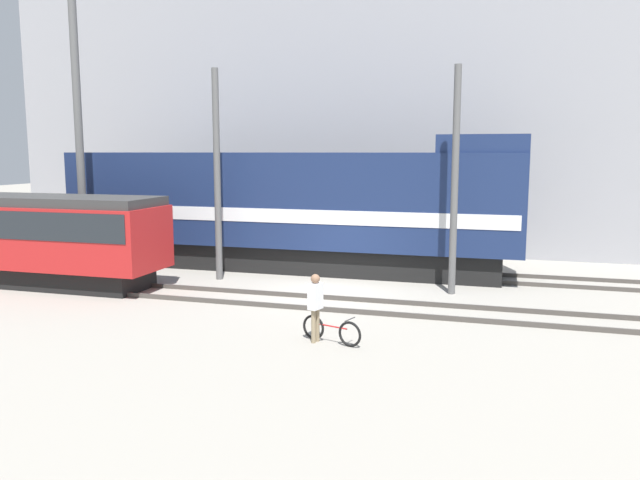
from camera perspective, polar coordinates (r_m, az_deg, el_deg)
ground_plane at (r=20.05m, az=0.62°, el=-4.92°), size 120.00×120.00×0.00m
track_near at (r=18.65m, az=-0.63°, el=-5.70°), size 60.00×1.51×0.14m
track_far at (r=23.57m, az=3.10°, el=-2.79°), size 60.00×1.51×0.14m
building_backdrop at (r=30.94m, az=6.65°, el=14.32°), size 37.37×6.00×15.80m
freight_locomotive at (r=23.96m, az=-2.82°, el=2.94°), size 17.56×3.04×5.08m
streetcar at (r=23.20m, az=-24.64°, el=0.49°), size 9.12×2.54×3.05m
bicycle at (r=14.93m, az=1.04°, el=-8.26°), size 1.58×0.64×0.67m
person at (r=14.83m, az=-0.43°, el=-5.61°), size 0.32×0.41×1.65m
utility_pole_left at (r=25.06m, az=-21.16°, el=8.64°), size 0.29×0.29×9.98m
utility_pole_center at (r=22.13m, az=-9.38°, el=5.80°), size 0.23×0.23×7.34m
utility_pole_right at (r=19.99m, az=12.22°, el=5.22°), size 0.22×0.22×7.16m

